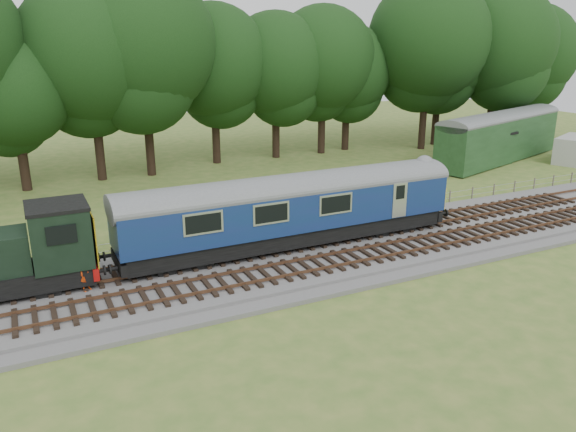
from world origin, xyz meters
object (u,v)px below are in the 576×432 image
worker (85,273)px  caravan (574,149)px  dmu_railcar (292,204)px  parked_coach (500,134)px

worker → caravan: caravan is taller
worker → dmu_railcar: bearing=-30.4°
parked_coach → caravan: 6.76m
parked_coach → caravan: (5.69, -3.41, -1.31)m
worker → caravan: (43.26, 9.74, 0.02)m
parked_coach → caravan: bearing=-48.5°
dmu_railcar → worker: 10.60m
worker → parked_coach: 39.83m
caravan → worker: bearing=169.4°
dmu_railcar → parked_coach: parked_coach is taller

